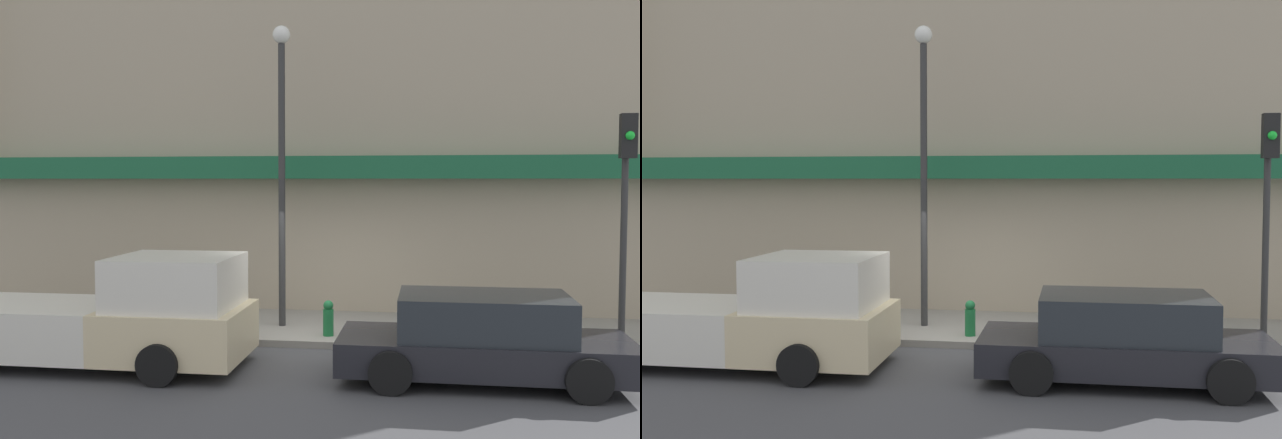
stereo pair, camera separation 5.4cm
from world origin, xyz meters
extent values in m
plane|color=#424244|center=(0.00, 0.00, 0.00)|extent=(80.00, 80.00, 0.00)
cube|color=gray|center=(0.00, 1.58, 0.07)|extent=(36.00, 3.16, 0.13)
cube|color=tan|center=(0.00, 4.66, 5.99)|extent=(19.80, 3.00, 11.98)
cube|color=#195B38|center=(0.00, 2.86, 3.41)|extent=(18.22, 0.60, 0.50)
cube|color=beige|center=(-2.01, -1.71, 0.62)|extent=(2.29, 2.00, 0.82)
cube|color=silver|center=(-2.01, -1.71, 1.46)|extent=(1.95, 1.84, 0.85)
cube|color=silver|center=(-4.87, -1.71, 0.62)|extent=(3.44, 2.00, 0.82)
cylinder|color=black|center=(-1.95, -0.71, 0.33)|extent=(0.65, 0.22, 0.65)
cylinder|color=black|center=(-1.95, -2.71, 0.33)|extent=(0.65, 0.22, 0.65)
cylinder|color=black|center=(-5.50, -0.71, 0.33)|extent=(0.65, 0.22, 0.65)
cube|color=black|center=(2.95, -1.71, 0.45)|extent=(4.47, 1.78, 0.51)
cube|color=#23282D|center=(2.95, -1.71, 1.04)|extent=(2.59, 1.61, 0.65)
cylinder|color=black|center=(4.33, -0.82, 0.33)|extent=(0.65, 0.22, 0.65)
cylinder|color=black|center=(4.33, -2.60, 0.33)|extent=(0.65, 0.22, 0.65)
cylinder|color=black|center=(1.56, -0.82, 0.33)|extent=(0.65, 0.22, 0.65)
cylinder|color=black|center=(1.56, -2.60, 0.33)|extent=(0.65, 0.22, 0.65)
cylinder|color=#196633|center=(0.20, 0.54, 0.39)|extent=(0.20, 0.20, 0.52)
sphere|color=#196633|center=(0.20, 0.54, 0.72)|extent=(0.19, 0.19, 0.19)
cylinder|color=#2D2D2D|center=(-0.87, 1.35, 3.01)|extent=(0.14, 0.14, 5.74)
sphere|color=silver|center=(-0.87, 1.35, 6.06)|extent=(0.36, 0.36, 0.36)
cylinder|color=#2D2D2D|center=(5.63, 0.82, 2.23)|extent=(0.12, 0.12, 4.19)
cube|color=black|center=(5.63, 0.66, 3.92)|extent=(0.28, 0.20, 0.80)
sphere|color=green|center=(5.63, 0.54, 3.92)|extent=(0.16, 0.16, 0.16)
camera|label=1|loc=(2.12, -12.88, 3.13)|focal=40.00mm
camera|label=2|loc=(2.17, -12.87, 3.13)|focal=40.00mm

